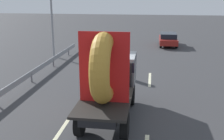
# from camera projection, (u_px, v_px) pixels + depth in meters

# --- Properties ---
(ground_plane) EXTENTS (120.00, 120.00, 0.00)m
(ground_plane) POSITION_uv_depth(u_px,v_px,m) (106.00, 111.00, 12.62)
(ground_plane) COLOR #38383A
(flatbed_truck) EXTENTS (2.02, 5.22, 3.89)m
(flatbed_truck) POSITION_uv_depth(u_px,v_px,m) (110.00, 75.00, 11.70)
(flatbed_truck) COLOR black
(flatbed_truck) RESTS_ON ground_plane
(distant_sedan) EXTENTS (1.75, 4.08, 1.33)m
(distant_sedan) POSITION_uv_depth(u_px,v_px,m) (168.00, 39.00, 28.18)
(distant_sedan) COLOR black
(distant_sedan) RESTS_ON ground_plane
(traffic_light) EXTENTS (0.42, 0.36, 6.53)m
(traffic_light) POSITION_uv_depth(u_px,v_px,m) (51.00, 6.00, 22.42)
(traffic_light) COLOR gray
(traffic_light) RESTS_ON ground_plane
(guardrail) EXTENTS (0.10, 15.25, 0.71)m
(guardrail) POSITION_uv_depth(u_px,v_px,m) (43.00, 66.00, 18.45)
(guardrail) COLOR gray
(guardrail) RESTS_ON ground_plane
(lane_dash_left_near) EXTENTS (0.16, 2.76, 0.01)m
(lane_dash_left_near) POSITION_uv_depth(u_px,v_px,m) (58.00, 135.00, 10.45)
(lane_dash_left_near) COLOR beige
(lane_dash_left_near) RESTS_ON ground_plane
(lane_dash_left_far) EXTENTS (0.16, 2.78, 0.01)m
(lane_dash_left_far) POSITION_uv_depth(u_px,v_px,m) (98.00, 75.00, 18.19)
(lane_dash_left_far) COLOR beige
(lane_dash_left_far) RESTS_ON ground_plane
(lane_dash_right_far) EXTENTS (0.16, 2.91, 0.01)m
(lane_dash_right_far) POSITION_uv_depth(u_px,v_px,m) (150.00, 79.00, 17.27)
(lane_dash_right_far) COLOR beige
(lane_dash_right_far) RESTS_ON ground_plane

